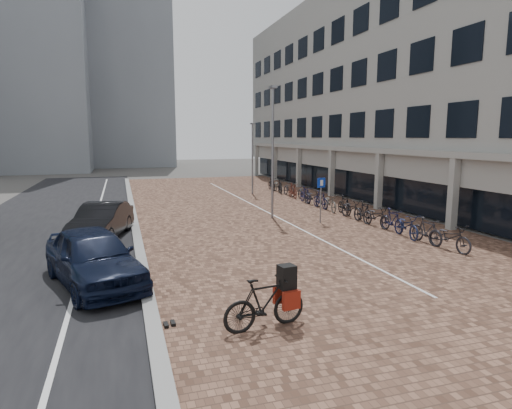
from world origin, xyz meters
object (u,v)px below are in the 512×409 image
Objects in this scene: car_dark at (102,221)px; hero_bike at (265,302)px; car_navy at (93,257)px; parking_sign at (321,193)px.

car_dark is 11.05m from hero_bike.
hero_bike is at bearing -54.14° from car_dark.
car_navy is 12.03m from parking_sign.
parking_sign is at bearing 12.88° from car_navy.
car_navy reaches higher than car_dark.
car_dark is 2.21× the size of hero_bike.
car_dark is 10.25m from parking_sign.
parking_sign reaches higher than car_navy.
car_dark is at bearing 11.80° from hero_bike.
parking_sign is (6.44, 10.55, 0.88)m from hero_bike.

